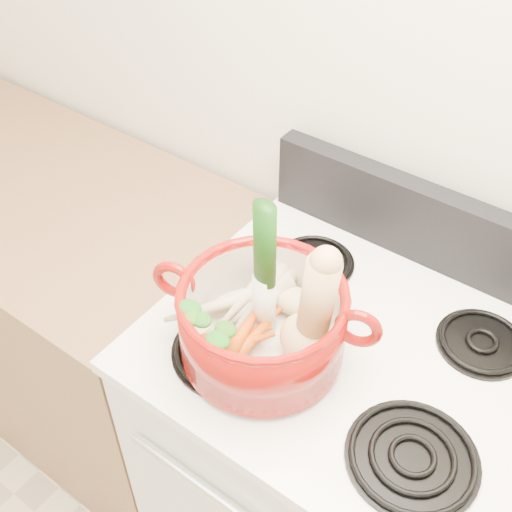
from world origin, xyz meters
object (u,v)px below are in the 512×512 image
Objects in this scene: stove_body at (337,472)px; leek at (265,270)px; squash at (308,308)px; dutch_oven at (263,322)px.

stove_body is 2.99× the size of leek.
leek is (-0.09, 0.00, 0.03)m from squash.
squash is (-0.06, -0.11, 0.66)m from stove_body.
stove_body is at bearing 26.45° from dutch_oven.
leek is (-0.01, 0.02, 0.11)m from dutch_oven.
squash is at bearing 13.63° from leek.
leek reaches higher than dutch_oven.
stove_body is 3.74× the size of squash.
stove_body is at bearing 52.45° from leek.
squash is at bearing -5.83° from dutch_oven.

